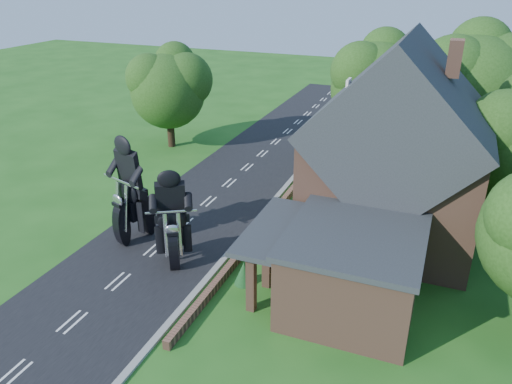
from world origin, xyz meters
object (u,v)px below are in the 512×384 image
at_px(annex, 350,268).
at_px(motorcycle_follow, 135,225).
at_px(house, 395,156).
at_px(garden_wall, 270,218).
at_px(motorcycle_lead, 175,249).

bearing_deg(annex, motorcycle_follow, 173.15).
relative_size(house, motorcycle_follow, 5.64).
xyz_separation_m(garden_wall, house, (6.19, 1.00, 4.14)).
xyz_separation_m(house, annex, (-0.62, -6.80, -2.58)).
distance_m(annex, motorcycle_lead, 8.35).
xyz_separation_m(house, motorcycle_lead, (-8.91, -6.64, -3.62)).
relative_size(motorcycle_lead, motorcycle_follow, 0.85).
distance_m(house, annex, 7.30).
bearing_deg(annex, garden_wall, 133.84).
xyz_separation_m(motorcycle_lead, motorcycle_follow, (-3.01, 1.20, 0.13)).
distance_m(motorcycle_lead, motorcycle_follow, 3.24).
xyz_separation_m(house, motorcycle_follow, (-11.92, -5.44, -3.50)).
bearing_deg(garden_wall, annex, -46.16).
xyz_separation_m(garden_wall, annex, (5.57, -5.80, 1.57)).
bearing_deg(house, annex, -95.24).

